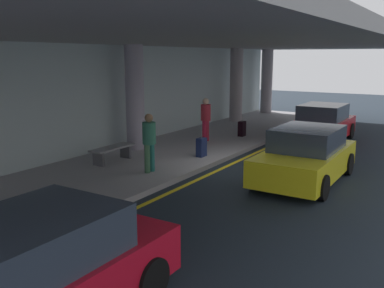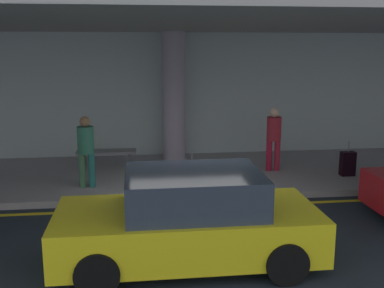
# 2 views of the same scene
# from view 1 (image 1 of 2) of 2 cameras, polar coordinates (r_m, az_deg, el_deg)

# --- Properties ---
(ground_plane) EXTENTS (60.00, 60.00, 0.00)m
(ground_plane) POSITION_cam_1_polar(r_m,az_deg,el_deg) (13.27, 7.27, -3.35)
(ground_plane) COLOR #1D262F
(sidewalk) EXTENTS (26.00, 4.20, 0.15)m
(sidewalk) POSITION_cam_1_polar(r_m,az_deg,el_deg) (14.77, -3.69, -1.44)
(sidewalk) COLOR #979498
(sidewalk) RESTS_ON ground
(lane_stripe_yellow) EXTENTS (26.00, 0.14, 0.01)m
(lane_stripe_yellow) POSITION_cam_1_polar(r_m,az_deg,el_deg) (13.56, 4.66, -2.96)
(lane_stripe_yellow) COLOR yellow
(lane_stripe_yellow) RESTS_ON ground
(support_column_left_mid) EXTENTS (0.65, 0.65, 3.65)m
(support_column_left_mid) POSITION_cam_1_polar(r_m,az_deg,el_deg) (15.22, -7.61, 6.12)
(support_column_left_mid) COLOR #968D9F
(support_column_left_mid) RESTS_ON sidewalk
(support_column_center) EXTENTS (0.65, 0.65, 3.65)m
(support_column_center) POSITION_cam_1_polar(r_m,az_deg,el_deg) (21.97, 5.91, 7.81)
(support_column_center) COLOR #9B9094
(support_column_center) RESTS_ON sidewalk
(support_column_right_mid) EXTENTS (0.65, 0.65, 3.65)m
(support_column_right_mid) POSITION_cam_1_polar(r_m,az_deg,el_deg) (25.61, 9.91, 8.23)
(support_column_right_mid) COLOR #9D9299
(support_column_right_mid) RESTS_ON sidewalk
(ceiling_overhang) EXTENTS (28.00, 13.20, 0.30)m
(ceiling_overhang) POSITION_cam_1_polar(r_m,az_deg,el_deg) (14.12, -2.20, 13.81)
(ceiling_overhang) COLOR gray
(ceiling_overhang) RESTS_ON support_column_far_left
(terminal_back_wall) EXTENTS (26.00, 0.30, 3.80)m
(terminal_back_wall) POSITION_cam_1_polar(r_m,az_deg,el_deg) (15.89, -10.42, 5.98)
(terminal_back_wall) COLOR #A9BABB
(terminal_back_wall) RESTS_ON ground
(car_red) EXTENTS (4.10, 1.92, 1.50)m
(car_red) POSITION_cam_1_polar(r_m,az_deg,el_deg) (18.12, 16.90, 2.56)
(car_red) COLOR red
(car_red) RESTS_ON ground
(car_red_no2) EXTENTS (4.10, 1.92, 1.50)m
(car_red_no2) POSITION_cam_1_polar(r_m,az_deg,el_deg) (5.91, -20.76, -16.28)
(car_red_no2) COLOR red
(car_red_no2) RESTS_ON ground
(car_yellow_taxi) EXTENTS (4.10, 1.92, 1.50)m
(car_yellow_taxi) POSITION_cam_1_polar(r_m,az_deg,el_deg) (12.17, 14.91, -1.57)
(car_yellow_taxi) COLOR yellow
(car_yellow_taxi) RESTS_ON ground
(traveler_with_luggage) EXTENTS (0.38, 0.38, 1.68)m
(traveler_with_luggage) POSITION_cam_1_polar(r_m,az_deg,el_deg) (16.56, 1.84, 3.64)
(traveler_with_luggage) COLOR maroon
(traveler_with_luggage) RESTS_ON sidewalk
(person_waiting_for_ride) EXTENTS (0.38, 0.38, 1.68)m
(person_waiting_for_ride) POSITION_cam_1_polar(r_m,az_deg,el_deg) (12.15, -5.72, 0.68)
(person_waiting_for_ride) COLOR #396644
(person_waiting_for_ride) RESTS_ON sidewalk
(suitcase_upright_primary) EXTENTS (0.36, 0.22, 0.90)m
(suitcase_upright_primary) POSITION_cam_1_polar(r_m,az_deg,el_deg) (17.86, 6.66, 2.04)
(suitcase_upright_primary) COLOR black
(suitcase_upright_primary) RESTS_ON sidewalk
(suitcase_upright_secondary) EXTENTS (0.36, 0.22, 0.90)m
(suitcase_upright_secondary) POSITION_cam_1_polar(r_m,az_deg,el_deg) (14.11, 1.26, -0.43)
(suitcase_upright_secondary) COLOR #17224B
(suitcase_upright_secondary) RESTS_ON sidewalk
(bench_metal) EXTENTS (1.60, 0.50, 0.48)m
(bench_metal) POSITION_cam_1_polar(r_m,az_deg,el_deg) (13.63, -10.53, -0.88)
(bench_metal) COLOR slate
(bench_metal) RESTS_ON sidewalk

